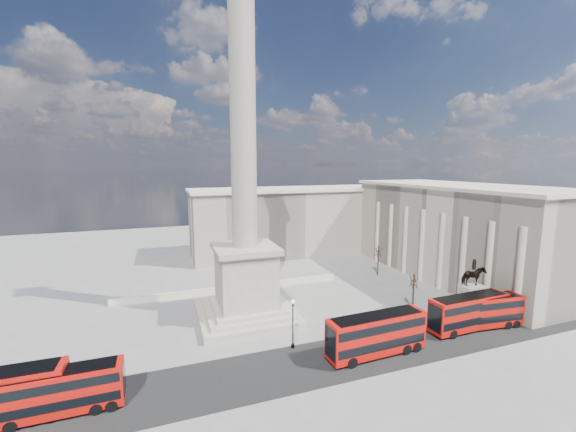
# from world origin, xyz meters

# --- Properties ---
(ground) EXTENTS (180.00, 180.00, 0.00)m
(ground) POSITION_xyz_m (0.00, 0.00, 0.00)
(ground) COLOR gray
(ground) RESTS_ON ground
(asphalt_road) EXTENTS (120.00, 9.00, 0.01)m
(asphalt_road) POSITION_xyz_m (5.00, -10.00, 0.00)
(asphalt_road) COLOR #242424
(asphalt_road) RESTS_ON ground
(nelsons_column) EXTENTS (14.00, 14.00, 49.85)m
(nelsons_column) POSITION_xyz_m (0.00, 5.00, 12.92)
(nelsons_column) COLOR #B8AD99
(nelsons_column) RESTS_ON ground
(balustrade_wall) EXTENTS (40.00, 0.60, 1.10)m
(balustrade_wall) POSITION_xyz_m (0.00, 16.00, 0.55)
(balustrade_wall) COLOR beige
(balustrade_wall) RESTS_ON ground
(building_east) EXTENTS (19.00, 46.00, 18.60)m
(building_east) POSITION_xyz_m (45.00, 10.00, 9.32)
(building_east) COLOR beige
(building_east) RESTS_ON ground
(building_northeast) EXTENTS (51.00, 17.00, 16.60)m
(building_northeast) POSITION_xyz_m (20.00, 40.00, 8.32)
(building_northeast) COLOR beige
(building_northeast) RESTS_ON ground
(red_bus_a) EXTENTS (10.59, 2.53, 4.29)m
(red_bus_a) POSITION_xyz_m (-20.48, -9.92, 2.25)
(red_bus_a) COLOR red
(red_bus_a) RESTS_ON ground
(red_bus_b) EXTENTS (12.49, 3.36, 5.02)m
(red_bus_b) POSITION_xyz_m (12.17, -10.83, 2.64)
(red_bus_b) COLOR red
(red_bus_b) RESTS_ON ground
(red_bus_c) EXTENTS (12.04, 3.13, 4.85)m
(red_bus_c) POSITION_xyz_m (27.78, -9.48, 2.55)
(red_bus_c) COLOR red
(red_bus_c) RESTS_ON ground
(red_bus_d) EXTENTS (11.48, 3.74, 4.57)m
(red_bus_d) POSITION_xyz_m (30.14, -9.74, 2.40)
(red_bus_d) COLOR red
(red_bus_d) RESTS_ON ground
(victorian_lamp) EXTENTS (0.53, 0.53, 6.24)m
(victorian_lamp) POSITION_xyz_m (3.33, -5.97, 3.67)
(victorian_lamp) COLOR black
(victorian_lamp) RESTS_ON ground
(equestrian_statue) EXTENTS (4.23, 3.18, 8.76)m
(equestrian_statue) POSITION_xyz_m (31.82, -6.08, 3.07)
(equestrian_statue) COLOR beige
(equestrian_statue) RESTS_ON ground
(bare_tree_near) EXTENTS (1.83, 1.83, 8.01)m
(bare_tree_near) POSITION_xyz_m (40.02, -3.42, 6.31)
(bare_tree_near) COLOR #332319
(bare_tree_near) RESTS_ON ground
(bare_tree_mid) EXTENTS (1.62, 1.62, 6.16)m
(bare_tree_mid) POSITION_xyz_m (24.82, -1.66, 4.85)
(bare_tree_mid) COLOR #332319
(bare_tree_mid) RESTS_ON ground
(bare_tree_far) EXTENTS (1.59, 1.59, 6.48)m
(bare_tree_far) POSITION_xyz_m (29.97, 15.51, 5.11)
(bare_tree_far) COLOR #332319
(bare_tree_far) RESTS_ON ground
(pedestrian_walking) EXTENTS (0.69, 0.60, 1.60)m
(pedestrian_walking) POSITION_xyz_m (20.13, -5.54, 0.80)
(pedestrian_walking) COLOR black
(pedestrian_walking) RESTS_ON ground
(pedestrian_standing) EXTENTS (1.07, 1.04, 1.73)m
(pedestrian_standing) POSITION_xyz_m (30.85, -4.93, 0.87)
(pedestrian_standing) COLOR black
(pedestrian_standing) RESTS_ON ground
(pedestrian_crossing) EXTENTS (0.94, 0.85, 1.54)m
(pedestrian_crossing) POSITION_xyz_m (10.62, -3.44, 0.77)
(pedestrian_crossing) COLOR black
(pedestrian_crossing) RESTS_ON ground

